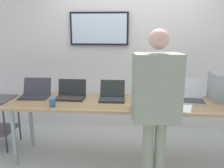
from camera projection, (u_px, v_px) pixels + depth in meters
name	position (u px, v px, depth m)	size (l,w,h in m)	color
ground	(128.00, 161.00, 3.10)	(8.00, 8.00, 0.04)	#B5BAB7
back_wall	(129.00, 54.00, 3.90)	(8.00, 0.11, 2.53)	silver
workbench	(129.00, 106.00, 2.93)	(3.00, 0.70, 0.79)	#997A52
laptop_station_0	(35.00, 93.00, 3.13)	(0.39, 0.34, 0.23)	#37373E
laptop_station_1	(71.00, 94.00, 3.07)	(0.38, 0.28, 0.23)	#212525
laptop_station_2	(112.00, 95.00, 3.01)	(0.33, 0.34, 0.23)	black
laptop_station_3	(152.00, 96.00, 3.00)	(0.40, 0.34, 0.23)	#A8B4B7
laptop_station_4	(190.00, 96.00, 2.97)	(0.38, 0.42, 0.25)	#A9B3B8
person	(156.00, 100.00, 2.24)	(0.49, 0.63, 1.68)	gray
coffee_mug	(52.00, 102.00, 2.74)	(0.07, 0.07, 0.10)	#2A5593
paper_sheet	(182.00, 108.00, 2.70)	(0.29, 0.34, 0.00)	white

